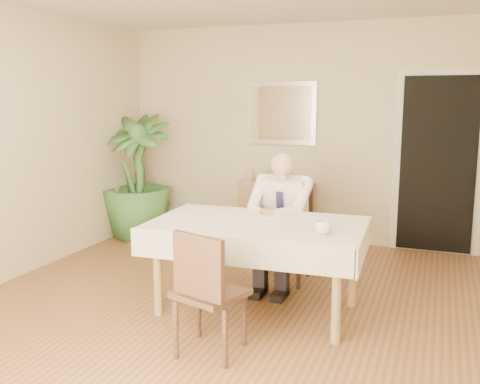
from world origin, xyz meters
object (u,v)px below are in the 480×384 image
at_px(chair_far, 287,224).
at_px(coffee_mug, 323,227).
at_px(dining_table, 258,232).
at_px(seated_man, 279,214).
at_px(sideboard, 277,211).
at_px(potted_palm, 137,177).
at_px(chair_near, 206,287).

height_order(chair_far, coffee_mug, chair_far).
bearing_deg(coffee_mug, dining_table, 161.70).
distance_m(seated_man, sideboard, 1.69).
height_order(sideboard, potted_palm, potted_palm).
distance_m(coffee_mug, potted_palm, 3.34).
height_order(seated_man, coffee_mug, seated_man).
height_order(dining_table, chair_near, chair_near).
distance_m(dining_table, chair_far, 0.90).
bearing_deg(seated_man, chair_near, -92.51).
relative_size(chair_near, coffee_mug, 7.09).
xyz_separation_m(dining_table, coffee_mug, (0.57, -0.19, 0.13)).
bearing_deg(chair_far, potted_palm, 161.91).
bearing_deg(seated_man, sideboard, 107.46).
bearing_deg(potted_palm, sideboard, 15.18).
relative_size(seated_man, sideboard, 1.37).
relative_size(coffee_mug, sideboard, 0.14).
distance_m(seated_man, coffee_mug, 0.97).
bearing_deg(chair_far, seated_man, -87.28).
bearing_deg(seated_man, dining_table, -90.00).
bearing_deg(chair_far, chair_near, -89.38).
bearing_deg(potted_palm, chair_near, -50.84).
distance_m(chair_far, sideboard, 1.39).
xyz_separation_m(chair_far, potted_palm, (-2.18, 0.83, 0.23)).
distance_m(dining_table, coffee_mug, 0.62).
bearing_deg(seated_man, chair_far, 90.00).
xyz_separation_m(chair_far, sideboard, (-0.50, 1.28, -0.17)).
relative_size(dining_table, chair_near, 1.99).
xyz_separation_m(coffee_mug, potted_palm, (-2.75, 1.90, -0.03)).
xyz_separation_m(chair_far, chair_near, (-0.06, -1.77, -0.04)).
bearing_deg(coffee_mug, seated_man, 126.15).
height_order(seated_man, sideboard, seated_man).
distance_m(dining_table, seated_man, 0.59).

